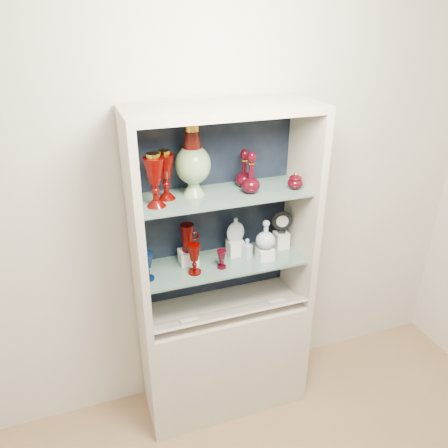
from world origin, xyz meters
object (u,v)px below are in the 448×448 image
object	(u,v)px
lidded_bowl	(295,180)
clear_square_bottle	(247,248)
pedestal_lamp_left	(155,180)
ruby_decanter_b	(244,167)
enamel_urn	(193,159)
ruby_decanter_a	(251,170)
ruby_goblet_tall	(194,259)
flat_flask	(236,229)
cameo_medallion	(282,222)
ruby_pitcher	(187,238)
cobalt_goblet	(147,266)
ruby_goblet_small	(222,259)
pedestal_lamp_right	(166,175)
clear_round_decanter	(266,235)

from	to	relation	value
lidded_bowl	clear_square_bottle	distance (m)	0.48
pedestal_lamp_left	ruby_decanter_b	xyz separation A→B (m)	(0.52, 0.11, -0.02)
enamel_urn	ruby_decanter_a	distance (m)	0.31
ruby_goblet_tall	flat_flask	world-z (taller)	flat_flask
ruby_decanter_b	cameo_medallion	world-z (taller)	ruby_decanter_b
ruby_pitcher	clear_square_bottle	xyz separation A→B (m)	(0.34, -0.06, -0.10)
clear_square_bottle	ruby_decanter_b	bearing A→B (deg)	89.04
cobalt_goblet	ruby_goblet_tall	xyz separation A→B (m)	(0.25, -0.02, 0.01)
ruby_goblet_small	clear_square_bottle	xyz separation A→B (m)	(0.18, 0.05, 0.01)
cobalt_goblet	ruby_decanter_a	bearing A→B (deg)	0.55
ruby_decanter_a	ruby_goblet_small	world-z (taller)	ruby_decanter_a
clear_square_bottle	cameo_medallion	bearing A→B (deg)	12.25
ruby_pitcher	cobalt_goblet	bearing A→B (deg)	-155.50
ruby_decanter_a	ruby_goblet_tall	size ratio (longest dim) A/B	1.45
ruby_pitcher	cameo_medallion	xyz separation A→B (m)	(0.58, -0.01, 0.01)
cameo_medallion	lidded_bowl	bearing A→B (deg)	-68.05
ruby_goblet_small	flat_flask	bearing A→B (deg)	42.98
cobalt_goblet	cameo_medallion	bearing A→B (deg)	6.09
ruby_goblet_tall	enamel_urn	bearing A→B (deg)	70.24
cobalt_goblet	flat_flask	xyz separation A→B (m)	(0.54, 0.10, 0.08)
ruby_decanter_b	ruby_pitcher	bearing A→B (deg)	-177.44
ruby_goblet_tall	clear_square_bottle	xyz separation A→B (m)	(0.33, 0.06, -0.03)
lidded_bowl	ruby_goblet_small	distance (m)	0.59
pedestal_lamp_right	clear_round_decanter	xyz separation A→B (m)	(0.54, -0.08, -0.39)
cobalt_goblet	ruby_pitcher	xyz separation A→B (m)	(0.25, 0.09, 0.08)
pedestal_lamp_left	clear_square_bottle	size ratio (longest dim) A/B	2.16
pedestal_lamp_right	ruby_decanter_b	bearing A→B (deg)	4.19
ruby_goblet_tall	clear_round_decanter	distance (m)	0.43
lidded_bowl	clear_round_decanter	size ratio (longest dim) A/B	0.57
pedestal_lamp_left	ruby_decanter_a	bearing A→B (deg)	0.97
lidded_bowl	enamel_urn	bearing A→B (deg)	169.23
pedestal_lamp_left	ruby_decanter_b	distance (m)	0.53
enamel_urn	ruby_goblet_tall	size ratio (longest dim) A/B	2.18
ruby_decanter_b	ruby_goblet_small	distance (m)	0.53
lidded_bowl	cameo_medallion	size ratio (longest dim) A/B	0.67
ruby_decanter_b	clear_round_decanter	size ratio (longest dim) A/B	1.34
enamel_urn	ruby_goblet_small	distance (m)	0.58
clear_square_bottle	pedestal_lamp_left	bearing A→B (deg)	-175.69
pedestal_lamp_left	clear_square_bottle	distance (m)	0.71
cobalt_goblet	clear_square_bottle	bearing A→B (deg)	3.48
clear_square_bottle	ruby_decanter_a	bearing A→B (deg)	-91.83
enamel_urn	pedestal_lamp_right	bearing A→B (deg)	-176.51
clear_square_bottle	cobalt_goblet	bearing A→B (deg)	-176.52
pedestal_lamp_right	ruby_goblet_small	distance (m)	0.57
clear_square_bottle	lidded_bowl	bearing A→B (deg)	-12.14
ruby_goblet_small	ruby_pitcher	xyz separation A→B (m)	(-0.16, 0.11, 0.11)
ruby_decanter_a	lidded_bowl	world-z (taller)	ruby_decanter_a
ruby_pitcher	flat_flask	bearing A→B (deg)	4.90
ruby_decanter_a	clear_round_decanter	world-z (taller)	ruby_decanter_a
clear_square_bottle	clear_round_decanter	xyz separation A→B (m)	(0.09, -0.04, 0.09)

